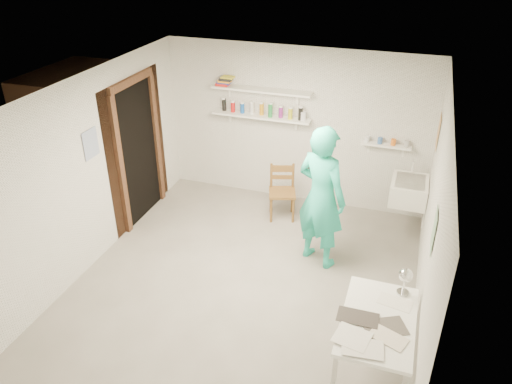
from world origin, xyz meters
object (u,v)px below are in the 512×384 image
(belfast_sink, at_px, (409,191))
(man, at_px, (321,197))
(wall_clock, at_px, (319,167))
(desk_lamp, at_px, (406,275))
(work_table, at_px, (374,348))
(wooden_chair, at_px, (282,193))

(belfast_sink, distance_m, man, 1.42)
(belfast_sink, height_order, wall_clock, wall_clock)
(desk_lamp, bearing_deg, man, 130.60)
(man, xyz_separation_m, desk_lamp, (1.09, -1.27, 0.02))
(work_table, bearing_deg, man, 117.94)
(wall_clock, relative_size, desk_lamp, 2.44)
(man, bearing_deg, wall_clock, -40.75)
(belfast_sink, xyz_separation_m, desk_lamp, (0.07, -2.24, 0.25))
(man, xyz_separation_m, wall_clock, (-0.09, 0.20, 0.31))
(work_table, bearing_deg, belfast_sink, 87.65)
(work_table, bearing_deg, wooden_chair, 122.39)
(wooden_chair, distance_m, desk_lamp, 2.87)
(work_table, bearing_deg, desk_lamp, 67.58)
(wall_clock, bearing_deg, belfast_sink, 59.55)
(man, bearing_deg, desk_lamp, 155.23)
(wooden_chair, height_order, work_table, wooden_chair)
(belfast_sink, height_order, work_table, belfast_sink)
(man, bearing_deg, wooden_chair, -25.46)
(wall_clock, height_order, work_table, wall_clock)
(belfast_sink, bearing_deg, wooden_chair, -176.92)
(work_table, bearing_deg, wall_clock, 117.60)
(wall_clock, height_order, desk_lamp, wall_clock)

